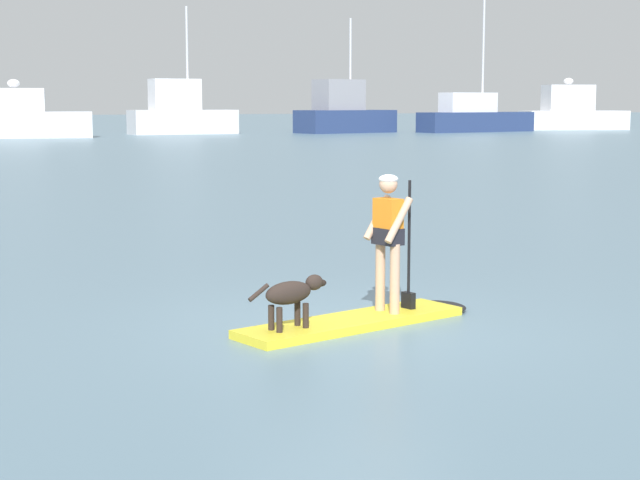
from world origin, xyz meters
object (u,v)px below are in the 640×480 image
at_px(moored_boat_starboard, 23,119).
at_px(moored_boat_outer, 474,117).
at_px(paddleboard, 366,320).
at_px(dog, 292,294).
at_px(moored_boat_far_port, 343,113).
at_px(moored_boat_port, 572,113).
at_px(moored_boat_center, 181,114).
at_px(person_paddler, 389,232).

relative_size(moored_boat_starboard, moored_boat_outer, 0.77).
xyz_separation_m(paddleboard, dog, (-1.05, -0.31, 0.44)).
height_order(moored_boat_far_port, moored_boat_port, moored_boat_far_port).
height_order(moored_boat_starboard, moored_boat_center, moored_boat_center).
xyz_separation_m(moored_boat_outer, moored_boat_port, (12.33, 2.88, 0.24)).
bearing_deg(moored_boat_center, moored_boat_outer, -7.41).
bearing_deg(dog, paddleboard, 16.60).
distance_m(person_paddler, moored_boat_starboard, 66.12).
relative_size(moored_boat_far_port, moored_boat_port, 0.93).
distance_m(dog, moored_boat_center, 72.97).
xyz_separation_m(paddleboard, moored_boat_port, (53.34, 70.31, 1.52)).
distance_m(moored_boat_starboard, moored_boat_port, 50.92).
bearing_deg(paddleboard, moored_boat_center, 77.65).
relative_size(moored_boat_far_port, moored_boat_outer, 0.76).
height_order(person_paddler, moored_boat_center, moored_boat_center).
bearing_deg(moored_boat_port, person_paddler, -127.05).
distance_m(paddleboard, dog, 1.18).
bearing_deg(moored_boat_far_port, moored_boat_center, 174.26).
relative_size(paddleboard, moored_boat_port, 0.32).
height_order(paddleboard, moored_boat_outer, moored_boat_outer).
bearing_deg(moored_boat_port, moored_boat_starboard, -175.36).
relative_size(dog, moored_boat_outer, 0.08).
height_order(person_paddler, moored_boat_outer, moored_boat_outer).
bearing_deg(moored_boat_center, paddleboard, -102.35).
distance_m(person_paddler, dog, 1.56).
height_order(dog, moored_boat_far_port, moored_boat_far_port).
bearing_deg(person_paddler, moored_boat_port, 52.95).
relative_size(person_paddler, moored_boat_center, 0.16).
distance_m(moored_boat_far_port, moored_boat_port, 24.03).
bearing_deg(moored_boat_center, moored_boat_far_port, -5.74).
bearing_deg(person_paddler, paddleboard, -163.40).
relative_size(paddleboard, dog, 3.17).
relative_size(dog, moored_boat_starboard, 0.11).
relative_size(paddleboard, moored_boat_outer, 0.26).
bearing_deg(paddleboard, moored_boat_far_port, 67.07).
distance_m(dog, moored_boat_starboard, 66.60).
xyz_separation_m(person_paddler, dog, (-1.39, -0.42, -0.58)).
relative_size(moored_boat_outer, moored_boat_port, 1.22).
xyz_separation_m(paddleboard, moored_boat_far_port, (29.33, 69.35, 1.63)).
distance_m(person_paddler, moored_boat_center, 72.25).
xyz_separation_m(dog, moored_boat_far_port, (30.39, 69.66, 1.19)).
distance_m(moored_boat_center, moored_boat_far_port, 13.92).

